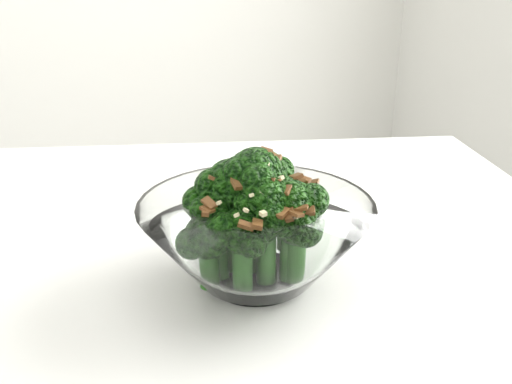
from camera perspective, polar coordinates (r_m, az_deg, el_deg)
name	(u,v)px	position (r m, az deg, el deg)	size (l,w,h in m)	color
table	(4,342)	(0.61, -23.91, -13.51)	(1.38, 1.11, 0.75)	white
broccoli_dish	(256,231)	(0.49, -0.01, -3.94)	(0.20, 0.20, 0.13)	white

